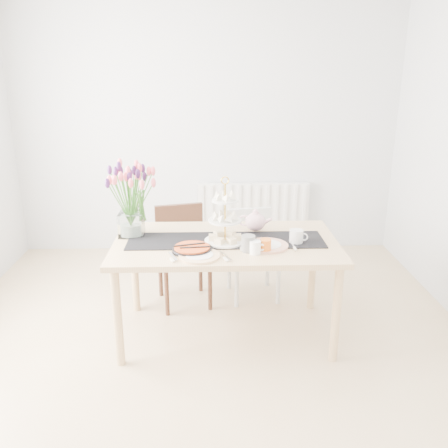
{
  "coord_description": "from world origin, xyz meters",
  "views": [
    {
      "loc": [
        0.03,
        -2.74,
        1.94
      ],
      "look_at": [
        0.13,
        0.39,
        0.89
      ],
      "focal_mm": 38.0,
      "sensor_mm": 36.0,
      "label": 1
    }
  ],
  "objects_px": {
    "mug_white": "(255,247)",
    "plate_right": "(267,246)",
    "chair_brown": "(182,247)",
    "chair_white": "(252,247)",
    "dining_table": "(226,251)",
    "teapot": "(255,222)",
    "mug_grey": "(248,243)",
    "cream_jug": "(296,237)",
    "plate_left": "(199,256)",
    "mug_orange": "(266,246)",
    "cake_stand": "(225,226)",
    "tart_tin": "(192,249)",
    "radiator": "(253,210)",
    "tulip_vase": "(129,189)"
  },
  "relations": [
    {
      "from": "chair_brown",
      "to": "chair_white",
      "type": "relative_size",
      "value": 1.09
    },
    {
      "from": "radiator",
      "to": "plate_right",
      "type": "bearing_deg",
      "value": -92.37
    },
    {
      "from": "cake_stand",
      "to": "tulip_vase",
      "type": "bearing_deg",
      "value": 165.61
    },
    {
      "from": "tart_tin",
      "to": "chair_brown",
      "type": "bearing_deg",
      "value": 98.64
    },
    {
      "from": "dining_table",
      "to": "cream_jug",
      "type": "height_order",
      "value": "cream_jug"
    },
    {
      "from": "tulip_vase",
      "to": "plate_right",
      "type": "bearing_deg",
      "value": -15.09
    },
    {
      "from": "plate_left",
      "to": "chair_white",
      "type": "bearing_deg",
      "value": 65.95
    },
    {
      "from": "chair_white",
      "to": "tulip_vase",
      "type": "distance_m",
      "value": 1.27
    },
    {
      "from": "teapot",
      "to": "mug_grey",
      "type": "relative_size",
      "value": 2.24
    },
    {
      "from": "plate_left",
      "to": "dining_table",
      "type": "bearing_deg",
      "value": 58.02
    },
    {
      "from": "tulip_vase",
      "to": "mug_grey",
      "type": "xyz_separation_m",
      "value": [
        0.83,
        -0.34,
        -0.3
      ]
    },
    {
      "from": "mug_grey",
      "to": "cake_stand",
      "type": "bearing_deg",
      "value": 101.24
    },
    {
      "from": "chair_brown",
      "to": "teapot",
      "type": "height_order",
      "value": "teapot"
    },
    {
      "from": "radiator",
      "to": "chair_brown",
      "type": "height_order",
      "value": "chair_brown"
    },
    {
      "from": "teapot",
      "to": "mug_white",
      "type": "height_order",
      "value": "teapot"
    },
    {
      "from": "mug_white",
      "to": "plate_right",
      "type": "bearing_deg",
      "value": 51.01
    },
    {
      "from": "radiator",
      "to": "mug_orange",
      "type": "bearing_deg",
      "value": -92.9
    },
    {
      "from": "chair_brown",
      "to": "cake_stand",
      "type": "distance_m",
      "value": 0.81
    },
    {
      "from": "chair_white",
      "to": "mug_white",
      "type": "relative_size",
      "value": 8.57
    },
    {
      "from": "teapot",
      "to": "dining_table",
      "type": "bearing_deg",
      "value": -121.19
    },
    {
      "from": "teapot",
      "to": "plate_left",
      "type": "xyz_separation_m",
      "value": [
        -0.41,
        -0.49,
        -0.07
      ]
    },
    {
      "from": "chair_white",
      "to": "plate_right",
      "type": "bearing_deg",
      "value": -95.43
    },
    {
      "from": "dining_table",
      "to": "plate_right",
      "type": "distance_m",
      "value": 0.32
    },
    {
      "from": "mug_grey",
      "to": "cream_jug",
      "type": "bearing_deg",
      "value": -8.86
    },
    {
      "from": "tart_tin",
      "to": "mug_orange",
      "type": "relative_size",
      "value": 3.04
    },
    {
      "from": "mug_orange",
      "to": "cake_stand",
      "type": "bearing_deg",
      "value": 82.08
    },
    {
      "from": "chair_brown",
      "to": "mug_white",
      "type": "distance_m",
      "value": 1.04
    },
    {
      "from": "tart_tin",
      "to": "mug_white",
      "type": "height_order",
      "value": "mug_white"
    },
    {
      "from": "chair_brown",
      "to": "mug_grey",
      "type": "height_order",
      "value": "mug_grey"
    },
    {
      "from": "cream_jug",
      "to": "plate_left",
      "type": "height_order",
      "value": "cream_jug"
    },
    {
      "from": "tart_tin",
      "to": "mug_grey",
      "type": "height_order",
      "value": "mug_grey"
    },
    {
      "from": "mug_grey",
      "to": "plate_left",
      "type": "height_order",
      "value": "mug_grey"
    },
    {
      "from": "chair_white",
      "to": "mug_grey",
      "type": "distance_m",
      "value": 0.97
    },
    {
      "from": "mug_white",
      "to": "plate_right",
      "type": "xyz_separation_m",
      "value": [
        0.1,
        0.13,
        -0.04
      ]
    },
    {
      "from": "chair_brown",
      "to": "plate_left",
      "type": "bearing_deg",
      "value": -92.7
    },
    {
      "from": "tart_tin",
      "to": "mug_orange",
      "type": "height_order",
      "value": "mug_orange"
    },
    {
      "from": "chair_white",
      "to": "cream_jug",
      "type": "relative_size",
      "value": 7.8
    },
    {
      "from": "cake_stand",
      "to": "dining_table",
      "type": "bearing_deg",
      "value": 79.7
    },
    {
      "from": "dining_table",
      "to": "teapot",
      "type": "distance_m",
      "value": 0.34
    },
    {
      "from": "dining_table",
      "to": "mug_grey",
      "type": "distance_m",
      "value": 0.28
    },
    {
      "from": "dining_table",
      "to": "plate_left",
      "type": "xyz_separation_m",
      "value": [
        -0.18,
        -0.29,
        0.08
      ]
    },
    {
      "from": "mug_white",
      "to": "mug_grey",
      "type": "bearing_deg",
      "value": 129.19
    },
    {
      "from": "dining_table",
      "to": "radiator",
      "type": "bearing_deg",
      "value": 78.38
    },
    {
      "from": "radiator",
      "to": "chair_white",
      "type": "bearing_deg",
      "value": -95.78
    },
    {
      "from": "chair_brown",
      "to": "plate_left",
      "type": "height_order",
      "value": "chair_brown"
    },
    {
      "from": "dining_table",
      "to": "chair_brown",
      "type": "distance_m",
      "value": 0.71
    },
    {
      "from": "plate_right",
      "to": "plate_left",
      "type": "bearing_deg",
      "value": -159.74
    },
    {
      "from": "plate_left",
      "to": "plate_right",
      "type": "height_order",
      "value": "plate_right"
    },
    {
      "from": "cake_stand",
      "to": "tart_tin",
      "type": "distance_m",
      "value": 0.3
    },
    {
      "from": "plate_right",
      "to": "cake_stand",
      "type": "bearing_deg",
      "value": 163.26
    }
  ]
}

